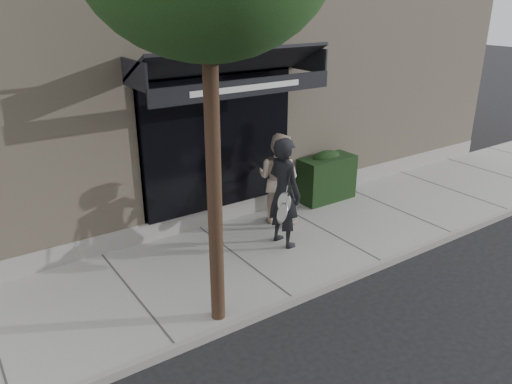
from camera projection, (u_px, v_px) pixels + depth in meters
ground at (324, 235)px, 9.99m from camera, size 80.00×80.00×0.00m
sidewalk at (324, 232)px, 9.97m from camera, size 20.00×3.00×0.12m
curb at (383, 264)px, 8.77m from camera, size 20.00×0.10×0.14m
building_facade at (200, 68)px, 12.78m from camera, size 14.30×8.04×5.64m
hedge at (325, 176)px, 11.28m from camera, size 1.30×0.70×1.14m
pedestrian_front at (284, 193)px, 9.03m from camera, size 0.74×0.98×2.06m
pedestrian_back at (278, 178)px, 9.98m from camera, size 1.02×1.12×1.87m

